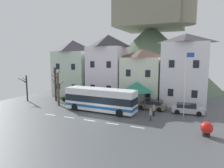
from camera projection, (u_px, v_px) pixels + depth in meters
name	position (u px, v px, depth m)	size (l,w,h in m)	color
ground_plane	(95.00, 118.00, 25.22)	(40.00, 60.00, 0.07)	#4B4E51
townhouse_00	(73.00, 68.00, 39.41)	(6.98, 5.22, 10.93)	silver
townhouse_01	(108.00, 67.00, 37.01)	(6.28, 6.49, 11.72)	white
townhouse_02	(142.00, 76.00, 34.01)	(6.43, 5.33, 9.00)	silver
townhouse_03	(185.00, 70.00, 31.37)	(6.66, 5.82, 11.28)	white
hilltop_castle	(151.00, 53.00, 49.27)	(33.27, 33.27, 22.36)	#556B53
transit_bus	(100.00, 100.00, 27.92)	(10.43, 2.96, 3.25)	white
bus_shelter	(137.00, 87.00, 29.94)	(3.60, 3.60, 3.97)	#473D33
parked_car_00	(152.00, 105.00, 29.15)	(4.17, 2.15, 1.38)	slate
parked_car_01	(187.00, 109.00, 26.94)	(4.18, 2.04, 1.35)	silver
parked_car_02	(73.00, 98.00, 34.54)	(4.05, 2.17, 1.31)	#2D523B
pedestrian_00	(131.00, 105.00, 28.10)	(0.31, 0.28, 1.56)	#2D2D38
pedestrian_01	(154.00, 109.00, 25.86)	(0.33, 0.33, 1.52)	black
pedestrian_02	(151.00, 114.00, 23.81)	(0.30, 0.35, 1.55)	#38332D
public_bench	(156.00, 102.00, 31.62)	(1.43, 0.48, 0.87)	brown
flagpole	(186.00, 81.00, 24.83)	(0.95, 0.10, 8.24)	silver
harbour_buoy	(207.00, 128.00, 19.14)	(1.19, 1.19, 1.44)	black
bare_tree_00	(55.00, 84.00, 34.62)	(2.38, 1.31, 5.84)	#382D28
bare_tree_01	(27.00, 87.00, 34.58)	(1.72, 1.22, 4.49)	#382D28
bare_tree_02	(58.00, 88.00, 31.32)	(1.64, 1.58, 5.49)	brown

